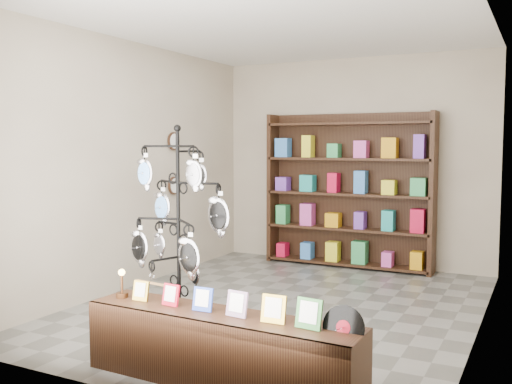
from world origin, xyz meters
TOP-DOWN VIEW (x-y plane):
  - ground at (0.00, 0.00)m, footprint 5.00×5.00m
  - room_envelope at (0.00, 0.00)m, footprint 5.00×5.00m
  - display_tree at (-0.29, -1.53)m, footprint 0.99×0.95m
  - front_shelf at (0.44, -2.06)m, footprint 2.16×0.50m
  - back_shelving at (0.00, 2.30)m, footprint 2.42×0.36m
  - wall_clocks at (-1.97, 0.80)m, footprint 0.03×0.24m

SIDE VIEW (x-z plane):
  - ground at x=0.00m, z-range 0.00..0.00m
  - front_shelf at x=0.44m, z-range -0.11..0.65m
  - back_shelving at x=0.00m, z-range -0.07..2.13m
  - display_tree at x=-0.29m, z-range 0.15..2.07m
  - wall_clocks at x=-1.97m, z-range 1.08..1.92m
  - room_envelope at x=0.00m, z-range -0.65..4.35m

